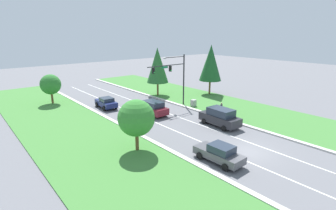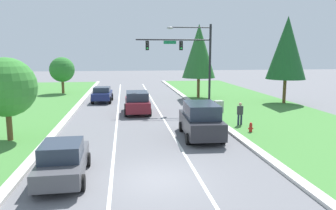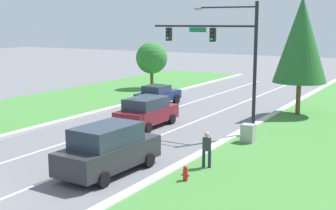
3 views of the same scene
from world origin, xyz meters
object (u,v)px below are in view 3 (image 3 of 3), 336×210
traffic_signal_mast (224,47)px  utility_cabinet (248,134)px  pedestrian (207,149)px  charcoal_suv (108,149)px  burgundy_suv (147,112)px  oak_near_left_tree (152,58)px  fire_hydrant (185,174)px  conifer_near_right_tree (301,40)px  navy_sedan (158,95)px

traffic_signal_mast → utility_cabinet: 5.36m
pedestrian → charcoal_suv: bearing=15.6°
charcoal_suv → pedestrian: (3.44, 2.61, -0.14)m
burgundy_suv → oak_near_left_tree: oak_near_left_tree is taller
oak_near_left_tree → fire_hydrant: bearing=-55.1°
utility_cabinet → conifer_near_right_tree: size_ratio=0.13×
charcoal_suv → utility_cabinet: charcoal_suv is taller
oak_near_left_tree → conifer_near_right_tree: bearing=-20.9°
traffic_signal_mast → oak_near_left_tree: (-13.31, 13.32, -2.02)m
navy_sedan → utility_cabinet: 12.79m
charcoal_suv → conifer_near_right_tree: bearing=80.2°
utility_cabinet → fire_hydrant: utility_cabinet is taller
pedestrian → conifer_near_right_tree: conifer_near_right_tree is taller
pedestrian → oak_near_left_tree: size_ratio=0.37×
burgundy_suv → conifer_near_right_tree: (7.22, 8.32, 4.31)m
traffic_signal_mast → oak_near_left_tree: bearing=135.0°
charcoal_suv → burgundy_suv: size_ratio=1.11×
charcoal_suv → oak_near_left_tree: size_ratio=1.13×
traffic_signal_mast → pedestrian: bearing=-71.9°
fire_hydrant → oak_near_left_tree: 27.36m
traffic_signal_mast → fire_hydrant: bearing=-75.8°
charcoal_suv → navy_sedan: bearing=116.7°
fire_hydrant → conifer_near_right_tree: bearing=89.1°
navy_sedan → fire_hydrant: size_ratio=5.97×
burgundy_suv → fire_hydrant: (6.96, -7.94, -0.61)m
traffic_signal_mast → utility_cabinet: traffic_signal_mast is taller
fire_hydrant → pedestrian: bearing=90.1°
utility_cabinet → oak_near_left_tree: oak_near_left_tree is taller
traffic_signal_mast → charcoal_suv: traffic_signal_mast is taller
navy_sedan → fire_hydrant: (10.31, -14.78, -0.49)m
traffic_signal_mast → oak_near_left_tree: 18.94m
pedestrian → utility_cabinet: bearing=-111.5°
traffic_signal_mast → conifer_near_right_tree: conifer_near_right_tree is taller
navy_sedan → charcoal_suv: size_ratio=0.81×
charcoal_suv → burgundy_suv: charcoal_suv is taller
burgundy_suv → traffic_signal_mast: bearing=12.9°
pedestrian → oak_near_left_tree: bearing=-74.1°
fire_hydrant → utility_cabinet: bearing=90.1°
navy_sedan → oak_near_left_tree: (-5.29, 7.54, 2.19)m
pedestrian → conifer_near_right_tree: size_ratio=0.21×
utility_cabinet → pedestrian: (0.00, -5.19, 0.41)m
pedestrian → conifer_near_right_tree: (0.27, 14.24, 4.33)m
pedestrian → burgundy_suv: bearing=-62.0°
burgundy_suv → oak_near_left_tree: (-8.64, 14.38, 2.06)m
oak_near_left_tree → navy_sedan: bearing=-55.0°
navy_sedan → oak_near_left_tree: oak_near_left_tree is taller
charcoal_suv → utility_cabinet: 8.54m
traffic_signal_mast → utility_cabinet: bearing=-38.3°
navy_sedan → conifer_near_right_tree: 11.56m
traffic_signal_mast → pedestrian: (2.28, -6.99, -4.10)m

